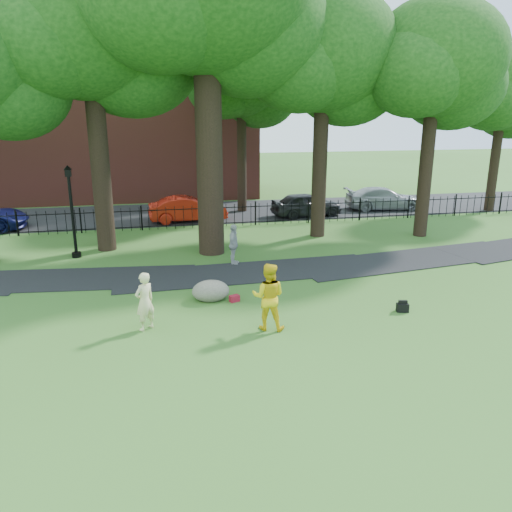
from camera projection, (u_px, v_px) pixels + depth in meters
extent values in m
plane|color=#386222|center=(240.00, 314.00, 15.17)|extent=(120.00, 120.00, 0.00)
cube|color=black|center=(248.00, 273.00, 19.03)|extent=(36.07, 3.85, 0.03)
cube|color=black|center=(194.00, 213.00, 30.20)|extent=(80.00, 7.00, 0.02)
cube|color=black|center=(200.00, 209.00, 26.16)|extent=(44.00, 0.04, 0.04)
cube|color=black|center=(200.00, 224.00, 26.40)|extent=(44.00, 0.04, 0.04)
cube|color=brown|center=(124.00, 110.00, 35.25)|extent=(18.00, 8.00, 12.00)
cylinder|color=black|center=(209.00, 129.00, 20.28)|extent=(1.10, 1.10, 10.50)
ellipsoid|color=#10380F|center=(249.00, 26.00, 20.52)|extent=(6.72, 6.72, 5.71)
ellipsoid|color=#10380F|center=(9.00, 88.00, 19.50)|extent=(4.80, 4.80, 4.08)
cylinder|color=black|center=(99.00, 145.00, 20.99)|extent=(0.80, 0.80, 9.10)
ellipsoid|color=#10380F|center=(88.00, 21.00, 19.65)|extent=(7.20, 7.20, 6.12)
ellipsoid|color=#10380F|center=(133.00, 59.00, 21.18)|extent=(5.76, 5.76, 4.90)
ellipsoid|color=#10380F|center=(48.00, 39.00, 18.91)|extent=(5.40, 5.40, 4.59)
cylinder|color=black|center=(320.00, 149.00, 23.55)|extent=(0.70, 0.70, 8.40)
ellipsoid|color=#10380F|center=(324.00, 48.00, 22.31)|extent=(6.60, 6.60, 5.61)
ellipsoid|color=#10380F|center=(347.00, 78.00, 23.71)|extent=(5.28, 5.28, 4.49)
ellipsoid|color=#10380F|center=(299.00, 64.00, 21.63)|extent=(4.95, 4.95, 4.21)
cylinder|color=black|center=(427.00, 153.00, 23.65)|extent=(0.64, 0.64, 8.05)
ellipsoid|color=#10380F|center=(436.00, 57.00, 22.46)|extent=(6.20, 6.20, 5.27)
ellipsoid|color=#10380F|center=(451.00, 85.00, 23.79)|extent=(4.96, 4.96, 4.22)
ellipsoid|color=#10380F|center=(417.00, 72.00, 21.83)|extent=(4.65, 4.65, 3.95)
imported|color=beige|center=(145.00, 301.00, 13.86)|extent=(0.73, 0.70, 1.68)
imported|color=yellow|center=(268.00, 297.00, 13.88)|extent=(1.13, 1.01, 1.93)
imported|color=#9D9EA2|center=(234.00, 245.00, 19.86)|extent=(0.72, 1.04, 1.65)
ellipsoid|color=slate|center=(211.00, 289.00, 16.23)|extent=(1.47, 1.30, 0.71)
cylinder|color=black|center=(73.00, 218.00, 20.60)|extent=(0.13, 0.13, 3.39)
cylinder|color=black|center=(77.00, 255.00, 21.05)|extent=(0.38, 0.38, 0.21)
cube|color=black|center=(68.00, 173.00, 20.09)|extent=(0.24, 0.24, 0.32)
cone|color=black|center=(67.00, 167.00, 20.03)|extent=(0.34, 0.34, 0.17)
cube|color=black|center=(402.00, 308.00, 15.30)|extent=(0.39, 0.29, 0.27)
cube|color=maroon|center=(234.00, 298.00, 16.12)|extent=(0.36, 0.30, 0.21)
imported|color=#AB1A0D|center=(188.00, 209.00, 27.73)|extent=(4.35, 1.72, 1.41)
imported|color=black|center=(306.00, 204.00, 29.13)|extent=(4.24, 2.03, 1.40)
imported|color=#999CA1|center=(383.00, 199.00, 31.14)|extent=(4.95, 2.48, 1.38)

